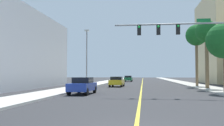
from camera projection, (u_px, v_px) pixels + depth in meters
name	position (u px, v px, depth m)	size (l,w,h in m)	color
ground	(142.00, 83.00, 49.00)	(192.00, 192.00, 0.00)	#2D2D30
sidewalk_left	(101.00, 83.00, 50.01)	(3.17, 168.00, 0.15)	beige
sidewalk_right	(185.00, 83.00, 48.01)	(3.17, 168.00, 0.15)	#B2ADA3
lane_marking_center	(142.00, 83.00, 49.00)	(0.16, 144.00, 0.01)	yellow
traffic_signal_mast	(188.00, 37.00, 20.55)	(9.15, 0.36, 6.29)	gray
street_lamp	(87.00, 55.00, 32.63)	(0.56, 0.28, 7.41)	gray
palm_near	(224.00, 41.00, 23.46)	(3.33, 3.33, 6.39)	brown
palm_mid	(206.00, 33.00, 29.69)	(2.62, 2.62, 7.98)	brown
palm_far	(196.00, 36.00, 35.85)	(2.99, 2.99, 8.67)	brown
car_yellow	(117.00, 82.00, 35.66)	(1.94, 3.88, 1.43)	gold
car_green	(128.00, 79.00, 60.73)	(1.92, 4.03, 1.44)	#196638
car_blue	(83.00, 86.00, 22.35)	(1.87, 4.10, 1.49)	#1E389E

